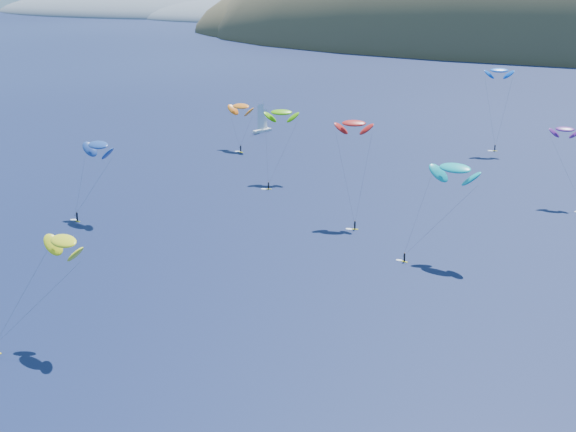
{
  "coord_description": "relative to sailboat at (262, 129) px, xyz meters",
  "views": [
    {
      "loc": [
        54.0,
        -49.58,
        53.68
      ],
      "look_at": [
        -3.33,
        80.0,
        9.0
      ],
      "focal_mm": 50.0,
      "sensor_mm": 36.0,
      "label": 1
    }
  ],
  "objects": [
    {
      "name": "headland",
      "position": [
        -384.48,
        561.61,
        -4.27
      ],
      "size": [
        460.0,
        250.0,
        60.0
      ],
      "color": "slate",
      "rests_on": "ground"
    },
    {
      "name": "kitesurfer_3",
      "position": [
        30.78,
        -52.35,
        16.38
      ],
      "size": [
        9.33,
        15.42,
        19.7
      ],
      "rotation": [
        0.0,
        0.0,
        0.34
      ],
      "color": "yellow",
      "rests_on": "ground"
    },
    {
      "name": "kitesurfer_10",
      "position": [
        7.45,
        -98.07,
        14.97
      ],
      "size": [
        10.31,
        10.53,
        18.54
      ],
      "rotation": [
        0.0,
        0.0,
        -0.31
      ],
      "color": "yellow",
      "rests_on": "ground"
    },
    {
      "name": "kitesurfer_1",
      "position": [
        4.71,
        -24.42,
        11.8
      ],
      "size": [
        10.26,
        9.57,
        15.37
      ],
      "rotation": [
        0.0,
        0.0,
        -0.27
      ],
      "color": "yellow",
      "rests_on": "ground"
    },
    {
      "name": "sailboat",
      "position": [
        0.0,
        0.0,
        0.0
      ],
      "size": [
        8.93,
        7.91,
        10.66
      ],
      "rotation": [
        0.0,
        0.0,
        -0.32
      ],
      "color": "white",
      "rests_on": "ground"
    },
    {
      "name": "kitesurfer_6",
      "position": [
        99.56,
        -45.37,
        16.23
      ],
      "size": [
        10.23,
        9.6,
        19.05
      ],
      "rotation": [
        0.0,
        0.0,
        0.05
      ],
      "color": "yellow",
      "rests_on": "ground"
    },
    {
      "name": "kitesurfer_5",
      "position": [
        84.57,
        -92.6,
        16.34
      ],
      "size": [
        13.07,
        11.07,
        20.03
      ],
      "rotation": [
        0.0,
        0.0,
        -0.27
      ],
      "color": "yellow",
      "rests_on": "ground"
    },
    {
      "name": "kitesurfer_4",
      "position": [
        75.55,
        4.31,
        22.78
      ],
      "size": [
        8.88,
        5.96,
        26.04
      ],
      "rotation": [
        0.0,
        0.0,
        0.29
      ],
      "color": "yellow",
      "rests_on": "ground"
    },
    {
      "name": "kitesurfer_2",
      "position": [
        40.73,
        -151.15,
        14.44
      ],
      "size": [
        12.02,
        12.13,
        17.77
      ],
      "rotation": [
        0.0,
        0.0,
        -0.34
      ],
      "color": "yellow",
      "rests_on": "ground"
    },
    {
      "name": "kitesurfer_9",
      "position": [
        59.14,
        -77.4,
        20.12
      ],
      "size": [
        8.6,
        11.13,
        23.3
      ],
      "rotation": [
        0.0,
        0.0,
        0.26
      ],
      "color": "yellow",
      "rests_on": "ground"
    }
  ]
}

